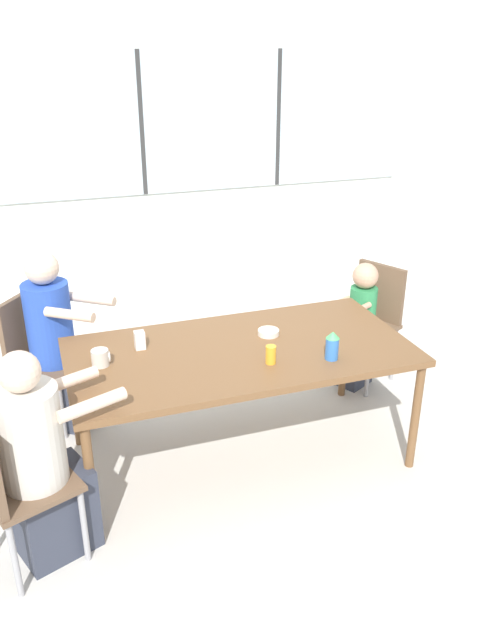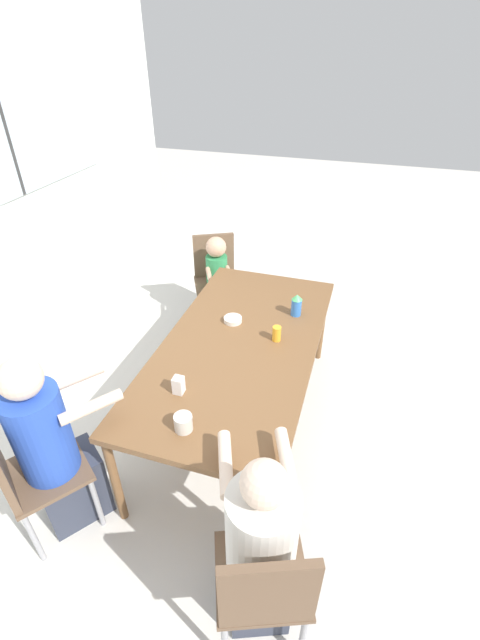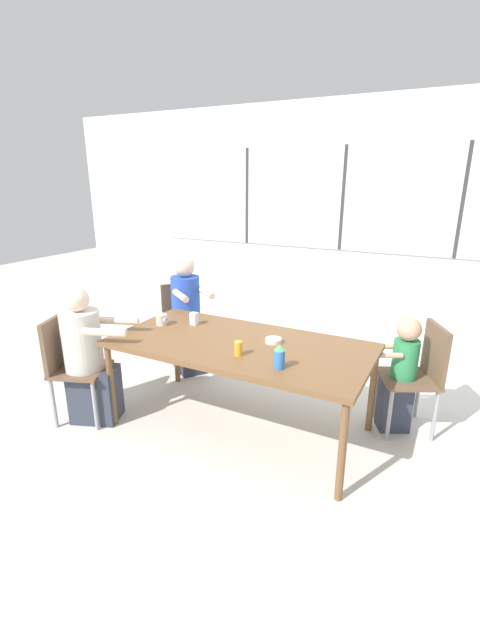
% 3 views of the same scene
% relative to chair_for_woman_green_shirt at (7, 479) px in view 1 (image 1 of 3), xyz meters
% --- Properties ---
extents(ground_plane, '(16.00, 16.00, 0.00)m').
position_rel_chair_for_woman_green_shirt_xyz_m(ground_plane, '(1.29, 0.51, -0.52)').
color(ground_plane, beige).
extents(wall_back_with_windows, '(8.40, 0.08, 2.80)m').
position_rel_chair_for_woman_green_shirt_xyz_m(wall_back_with_windows, '(1.29, 3.22, 0.90)').
color(wall_back_with_windows, silver).
rests_on(wall_back_with_windows, ground_plane).
extents(dining_table, '(1.95, 0.98, 0.73)m').
position_rel_chair_for_woman_green_shirt_xyz_m(dining_table, '(1.29, 0.51, 0.16)').
color(dining_table, brown).
rests_on(dining_table, ground_plane).
extents(chair_for_woman_green_shirt, '(0.52, 0.52, 0.87)m').
position_rel_chair_for_woman_green_shirt_xyz_m(chair_for_woman_green_shirt, '(0.00, 0.00, 0.00)').
color(chair_for_woman_green_shirt, brown).
rests_on(chair_for_woman_green_shirt, ground_plane).
extents(chair_for_man_blue_shirt, '(0.56, 0.56, 0.87)m').
position_rel_chair_for_woman_green_shirt_xyz_m(chair_for_man_blue_shirt, '(0.18, 1.33, 0.00)').
color(chair_for_man_blue_shirt, brown).
rests_on(chair_for_man_blue_shirt, ground_plane).
extents(chair_for_toddler, '(0.54, 0.54, 0.87)m').
position_rel_chair_for_woman_green_shirt_xyz_m(chair_for_toddler, '(2.53, 1.13, 0.00)').
color(chair_for_toddler, brown).
rests_on(chair_for_toddler, ground_plane).
extents(person_woman_green_shirt, '(0.62, 0.48, 1.12)m').
position_rel_chair_for_woman_green_shirt_xyz_m(person_woman_green_shirt, '(0.15, 0.06, -0.02)').
color(person_woman_green_shirt, '#333847').
rests_on(person_woman_green_shirt, ground_plane).
extents(person_man_blue_shirt, '(0.59, 0.54, 1.19)m').
position_rel_chair_for_woman_green_shirt_xyz_m(person_man_blue_shirt, '(0.31, 1.23, 0.03)').
color(person_man_blue_shirt, '#333847').
rests_on(person_man_blue_shirt, ground_plane).
extents(person_toddler, '(0.40, 0.33, 0.93)m').
position_rel_chair_for_woman_green_shirt_xyz_m(person_toddler, '(2.39, 1.06, -0.07)').
color(person_toddler, '#333847').
rests_on(person_toddler, ground_plane).
extents(coffee_mug, '(0.10, 0.09, 0.09)m').
position_rel_chair_for_woman_green_shirt_xyz_m(coffee_mug, '(0.52, 0.56, 0.25)').
color(coffee_mug, beige).
rests_on(coffee_mug, dining_table).
extents(sippy_cup, '(0.08, 0.08, 0.17)m').
position_rel_chair_for_woman_green_shirt_xyz_m(sippy_cup, '(1.73, 0.22, 0.29)').
color(sippy_cup, blue).
rests_on(sippy_cup, dining_table).
extents(juice_glass, '(0.06, 0.06, 0.10)m').
position_rel_chair_for_woman_green_shirt_xyz_m(juice_glass, '(1.39, 0.29, 0.26)').
color(juice_glass, gold).
rests_on(juice_glass, dining_table).
extents(milk_carton_small, '(0.06, 0.06, 0.10)m').
position_rel_chair_for_woman_green_shirt_xyz_m(milk_carton_small, '(0.75, 0.70, 0.26)').
color(milk_carton_small, silver).
rests_on(milk_carton_small, dining_table).
extents(bowl_white_shallow, '(0.13, 0.13, 0.03)m').
position_rel_chair_for_woman_green_shirt_xyz_m(bowl_white_shallow, '(1.51, 0.63, 0.22)').
color(bowl_white_shallow, silver).
rests_on(bowl_white_shallow, dining_table).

